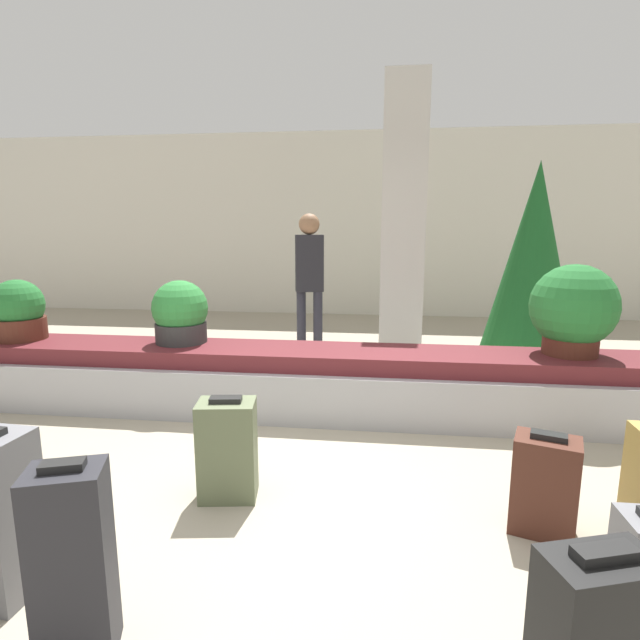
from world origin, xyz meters
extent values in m
plane|color=#9E937F|center=(0.00, 0.00, 0.00)|extent=(18.00, 18.00, 0.00)
cube|color=beige|center=(0.00, 6.42, 1.60)|extent=(18.00, 0.06, 3.20)
cube|color=#9E9EA3|center=(0.00, 1.51, 0.21)|extent=(8.57, 0.76, 0.42)
cube|color=#5B1E23|center=(0.00, 1.51, 0.49)|extent=(8.23, 0.60, 0.14)
cube|color=beige|center=(0.73, 3.22, 1.60)|extent=(0.48, 0.48, 3.20)
cube|color=#5B6647|center=(-0.37, 0.08, 0.29)|extent=(0.36, 0.28, 0.59)
cube|color=black|center=(-0.37, 0.08, 0.60)|extent=(0.19, 0.11, 0.03)
cube|color=#472319|center=(1.37, -0.06, 0.26)|extent=(0.37, 0.31, 0.52)
cube|color=black|center=(1.37, -0.06, 0.53)|extent=(0.19, 0.13, 0.03)
cube|color=#232328|center=(-0.58, -1.08, 0.37)|extent=(0.32, 0.28, 0.75)
cube|color=black|center=(-0.58, -1.08, 0.76)|extent=(0.16, 0.11, 0.03)
cube|color=black|center=(1.12, -1.28, 0.72)|extent=(0.18, 0.11, 0.03)
cylinder|color=#4C2319|center=(2.04, 1.59, 0.67)|extent=(0.43, 0.43, 0.21)
sphere|color=#236B2D|center=(2.04, 1.59, 0.96)|extent=(0.67, 0.67, 0.67)
cylinder|color=#2D2D2D|center=(-1.27, 1.61, 0.65)|extent=(0.45, 0.45, 0.18)
sphere|color=#2D7F38|center=(-1.27, 1.61, 0.87)|extent=(0.49, 0.49, 0.49)
cylinder|color=#4C2319|center=(-2.78, 1.54, 0.66)|extent=(0.45, 0.45, 0.20)
sphere|color=#236B2D|center=(-2.78, 1.54, 0.88)|extent=(0.45, 0.45, 0.45)
cylinder|color=#282833|center=(-0.44, 3.21, 0.41)|extent=(0.11, 0.11, 0.83)
cylinder|color=#282833|center=(-0.24, 3.21, 0.41)|extent=(0.11, 0.11, 0.83)
cube|color=#232328|center=(-0.34, 3.21, 1.16)|extent=(0.35, 0.25, 0.66)
sphere|color=#936B4C|center=(-0.34, 3.21, 1.61)|extent=(0.24, 0.24, 0.24)
cylinder|color=#4C331E|center=(2.15, 3.17, 0.09)|extent=(0.16, 0.16, 0.18)
cone|color=#195623|center=(2.15, 3.17, 1.23)|extent=(1.03, 1.03, 2.09)
camera|label=1|loc=(0.51, -2.57, 1.59)|focal=28.00mm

